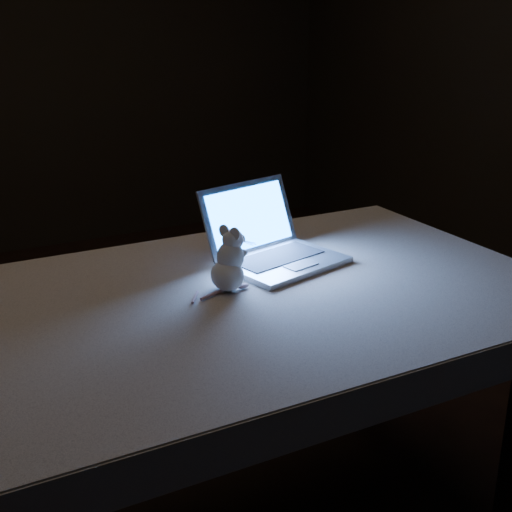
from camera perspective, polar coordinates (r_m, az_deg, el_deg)
floor at (r=2.60m, az=-9.21°, el=-15.83°), size 5.00×5.00×0.00m
table at (r=2.01m, az=0.22°, el=-13.54°), size 1.49×0.97×0.79m
tablecloth at (r=1.85m, az=-1.62°, el=-4.14°), size 1.75×1.33×0.10m
laptop at (r=1.96m, az=2.42°, el=2.34°), size 0.39×0.36×0.23m
plush_mouse at (r=1.79m, az=-2.42°, el=-0.28°), size 0.17×0.17×0.17m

